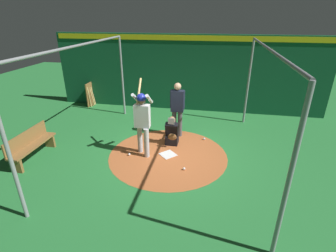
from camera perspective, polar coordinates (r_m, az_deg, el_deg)
The scene contains 13 objects.
ground_plane at distance 7.62m, azimuth 0.00°, elevation -6.54°, with size 27.37×27.37×0.00m, color #287A38.
dirt_circle at distance 7.62m, azimuth 0.00°, elevation -6.52°, with size 3.53×3.53×0.01m, color #B76033.
home_plate at distance 7.62m, azimuth 0.00°, elevation -6.46°, with size 0.42×0.42×0.01m, color white.
batter at distance 7.19m, azimuth -5.87°, elevation 1.82°, with size 0.68×0.49×2.22m.
catcher at distance 8.05m, azimuth 0.89°, elevation -1.71°, with size 0.58×0.40×0.96m.
umpire at distance 8.38m, azimuth 2.12°, elevation 4.38°, with size 0.23×0.49×1.87m.
back_wall at distance 10.87m, azimuth 4.10°, elevation 11.86°, with size 0.22×11.37×3.16m.
cage_frame at distance 6.77m, azimuth 0.00°, elevation 9.86°, with size 6.12×4.95×3.15m.
bat_rack at distance 12.18m, azimuth -16.96°, elevation 6.85°, with size 0.82×0.21×1.05m.
bench at distance 8.24m, azimuth -28.60°, elevation -3.74°, with size 1.69×0.36×0.85m.
baseball_0 at distance 7.65m, azimuth -8.77°, elevation -6.38°, with size 0.07×0.07×0.07m, color white.
baseball_1 at distance 6.93m, azimuth 3.64°, elevation -9.62°, with size 0.07×0.07×0.07m, color white.
baseball_2 at distance 8.55m, azimuth 8.19°, elevation -2.89°, with size 0.07×0.07×0.07m, color white.
Camera 1 is at (6.45, 1.21, 3.88)m, focal length 26.91 mm.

